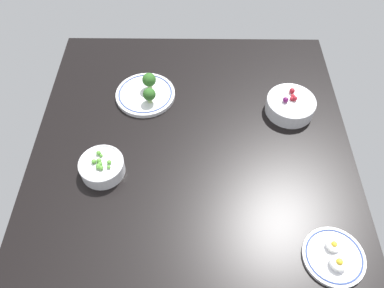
# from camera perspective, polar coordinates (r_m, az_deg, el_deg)

# --- Properties ---
(dining_table) EXTENTS (1.16, 1.07, 0.04)m
(dining_table) POSITION_cam_1_polar(r_m,az_deg,el_deg) (1.29, 0.00, -1.07)
(dining_table) COLOR black
(dining_table) RESTS_ON ground
(plate_broccoli) EXTENTS (0.22, 0.22, 0.08)m
(plate_broccoli) POSITION_cam_1_polar(r_m,az_deg,el_deg) (1.42, -6.90, 7.65)
(plate_broccoli) COLOR silver
(plate_broccoli) RESTS_ON dining_table
(bowl_berries) EXTENTS (0.17, 0.17, 0.07)m
(bowl_berries) POSITION_cam_1_polar(r_m,az_deg,el_deg) (1.40, 14.54, 5.67)
(bowl_berries) COLOR silver
(bowl_berries) RESTS_ON dining_table
(bowl_peas) EXTENTS (0.14, 0.14, 0.06)m
(bowl_peas) POSITION_cam_1_polar(r_m,az_deg,el_deg) (1.23, -13.36, -3.33)
(bowl_peas) COLOR silver
(bowl_peas) RESTS_ON dining_table
(plate_eggs) EXTENTS (0.17, 0.17, 0.05)m
(plate_eggs) POSITION_cam_1_polar(r_m,az_deg,el_deg) (1.15, 20.56, -15.53)
(plate_eggs) COLOR silver
(plate_eggs) RESTS_ON dining_table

